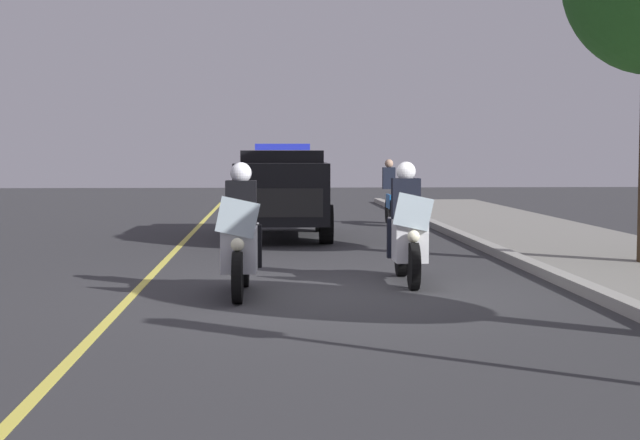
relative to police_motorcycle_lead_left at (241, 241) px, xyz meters
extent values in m
plane|color=#333335|center=(0.00, 1.09, -0.70)|extent=(80.00, 80.00, 0.00)
cube|color=#9E9B93|center=(0.00, 4.49, -0.62)|extent=(48.00, 0.24, 0.15)
cube|color=#E0D14C|center=(0.00, -1.40, -0.70)|extent=(48.00, 0.12, 0.01)
cylinder|color=black|center=(0.76, -0.02, -0.38)|extent=(0.64, 0.14, 0.64)
cylinder|color=black|center=(-0.74, 0.02, -0.38)|extent=(0.64, 0.16, 0.64)
cube|color=silver|center=(0.03, 0.00, -0.08)|extent=(1.21, 0.47, 0.56)
ellipsoid|color=silver|center=(0.08, 0.00, 0.22)|extent=(0.57, 0.33, 0.24)
cube|color=silver|center=(0.66, -0.02, 0.35)|extent=(0.07, 0.56, 0.53)
sphere|color=#F9F4CC|center=(0.72, -0.02, 0.02)|extent=(0.17, 0.17, 0.17)
sphere|color=red|center=(0.53, -0.17, 0.28)|extent=(0.09, 0.09, 0.09)
sphere|color=#1933F2|center=(0.54, 0.15, 0.28)|extent=(0.09, 0.09, 0.09)
cube|color=black|center=(-0.20, 0.00, 0.48)|extent=(0.29, 0.41, 0.60)
cube|color=black|center=(-0.13, 0.20, -0.08)|extent=(0.18, 0.14, 0.56)
cube|color=black|center=(-0.14, -0.20, -0.08)|extent=(0.18, 0.14, 0.56)
sphere|color=silver|center=(-0.18, 0.00, 0.88)|extent=(0.28, 0.28, 0.28)
cylinder|color=black|center=(-0.29, 2.31, -0.38)|extent=(0.64, 0.14, 0.64)
cylinder|color=black|center=(-1.79, 2.35, -0.38)|extent=(0.64, 0.16, 0.64)
cube|color=white|center=(-1.02, 2.33, -0.08)|extent=(1.21, 0.47, 0.56)
ellipsoid|color=white|center=(-0.97, 2.33, 0.22)|extent=(0.57, 0.33, 0.24)
cube|color=silver|center=(-0.39, 2.31, 0.35)|extent=(0.07, 0.56, 0.53)
sphere|color=#F9F4CC|center=(-0.33, 2.31, 0.02)|extent=(0.17, 0.17, 0.17)
sphere|color=red|center=(-0.53, 2.16, 0.28)|extent=(0.09, 0.09, 0.09)
sphere|color=#1933F2|center=(-0.52, 2.48, 0.28)|extent=(0.09, 0.09, 0.09)
cube|color=black|center=(-1.25, 2.34, 0.48)|extent=(0.29, 0.41, 0.60)
cube|color=black|center=(-1.19, 2.53, -0.08)|extent=(0.18, 0.14, 0.56)
cube|color=black|center=(-1.20, 2.13, -0.08)|extent=(0.18, 0.14, 0.56)
sphere|color=white|center=(-1.23, 2.33, 0.88)|extent=(0.28, 0.28, 0.28)
cube|color=black|center=(-8.67, 0.68, 0.32)|extent=(4.94, 2.02, 1.24)
cube|color=black|center=(-8.97, 0.68, 1.02)|extent=(2.44, 1.80, 0.36)
cube|color=#2633D8|center=(-8.77, 0.68, 1.28)|extent=(0.31, 1.21, 0.14)
cube|color=black|center=(-6.27, 0.62, 0.18)|extent=(0.16, 1.62, 0.56)
cylinder|color=black|center=(-7.10, 1.54, -0.30)|extent=(0.81, 0.30, 0.80)
cylinder|color=black|center=(-7.14, -0.26, -0.30)|extent=(0.81, 0.30, 0.80)
cylinder|color=black|center=(-10.19, 1.61, -0.30)|extent=(0.81, 0.30, 0.80)
cylinder|color=black|center=(-10.24, -0.19, -0.30)|extent=(0.81, 0.30, 0.80)
cylinder|color=black|center=(-11.86, 3.47, -0.37)|extent=(0.66, 0.06, 0.66)
cylinder|color=black|center=(-12.96, 3.50, -0.37)|extent=(0.66, 0.06, 0.66)
cube|color=blue|center=(-12.41, 3.48, -0.10)|extent=(1.00, 0.08, 0.36)
cube|color=black|center=(-12.46, 3.49, 0.50)|extent=(0.25, 0.33, 0.56)
sphere|color=tan|center=(-12.43, 3.49, 0.88)|extent=(0.22, 0.22, 0.22)
camera|label=1|loc=(12.60, 0.36, 1.13)|focal=54.60mm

